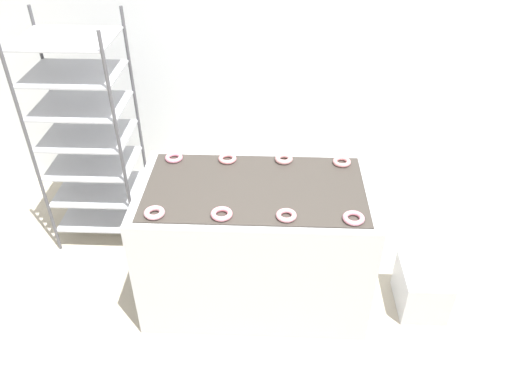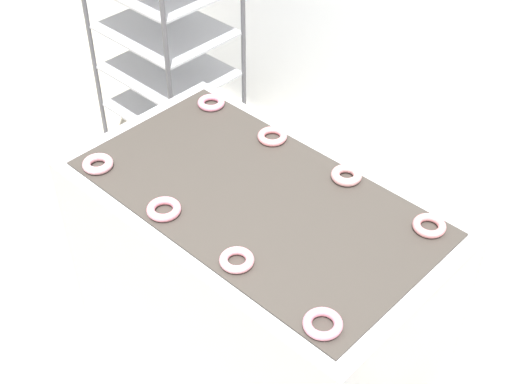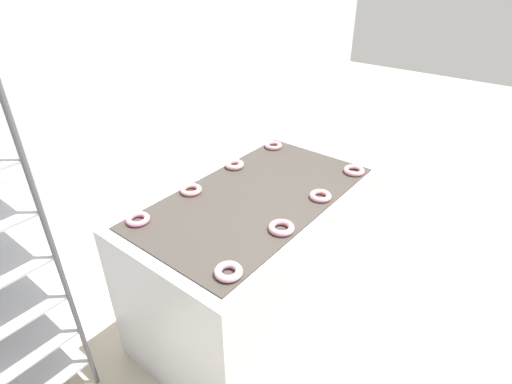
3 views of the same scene
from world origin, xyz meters
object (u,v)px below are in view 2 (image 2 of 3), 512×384
object	(u,v)px
donut_far_midright	(346,175)
donut_far_right	(429,226)
donut_near_left	(98,164)
donut_far_left	(211,103)
donut_near_right	(323,324)
donut_near_midright	(237,260)
donut_far_midleft	(272,136)
fryer_machine	(256,279)
baking_rack_cart	(165,30)
donut_near_midleft	(164,209)

from	to	relation	value
donut_far_midright	donut_far_right	bearing A→B (deg)	-2.60
donut_near_left	donut_far_left	bearing A→B (deg)	89.39
donut_near_right	donut_far_right	distance (m)	0.60
donut_near_midright	donut_far_midright	bearing A→B (deg)	91.08
donut_near_left	donut_near_midright	bearing A→B (deg)	0.66
donut_far_left	donut_far_midright	bearing A→B (deg)	0.87
donut_far_midleft	fryer_machine	bearing A→B (deg)	-56.87
donut_far_left	donut_far_right	bearing A→B (deg)	-0.32
donut_near_left	donut_far_midleft	world-z (taller)	donut_near_left
baking_rack_cart	donut_far_right	size ratio (longest dim) A/B	14.77
donut_near_midleft	donut_near_right	xyz separation A→B (m)	(0.76, -0.01, -0.00)
donut_near_midright	donut_far_midleft	xyz separation A→B (m)	(-0.39, 0.60, -0.00)
donut_far_midright	donut_far_right	size ratio (longest dim) A/B	1.00
donut_near_left	donut_far_left	distance (m)	0.61
fryer_machine	donut_near_left	xyz separation A→B (m)	(-0.57, -0.31, 0.48)
donut_near_midleft	donut_far_midright	bearing A→B (deg)	59.49
fryer_machine	donut_far_right	xyz separation A→B (m)	(0.57, 0.30, 0.48)
baking_rack_cart	donut_near_midleft	bearing A→B (deg)	-40.83
fryer_machine	donut_near_right	bearing A→B (deg)	-27.85
donut_far_midright	donut_far_left	bearing A→B (deg)	-179.13
donut_far_left	donut_far_midleft	size ratio (longest dim) A/B	0.98
donut_far_midleft	donut_far_right	distance (m)	0.77
donut_near_midleft	donut_far_right	world-z (taller)	donut_near_midleft
fryer_machine	donut_near_midright	bearing A→B (deg)	-56.91
fryer_machine	donut_far_right	bearing A→B (deg)	27.65
donut_far_right	fryer_machine	bearing A→B (deg)	-152.35
donut_near_right	donut_far_left	bearing A→B (deg)	151.91
baking_rack_cart	donut_far_left	bearing A→B (deg)	-25.67
fryer_machine	donut_near_left	distance (m)	0.81
donut_far_left	donut_far_midright	size ratio (longest dim) A/B	0.99
donut_near_right	donut_far_midleft	size ratio (longest dim) A/B	1.04
baking_rack_cart	donut_near_right	world-z (taller)	baking_rack_cart
donut_near_midleft	donut_near_right	distance (m)	0.76
donut_near_right	donut_far_midright	xyz separation A→B (m)	(-0.40, 0.62, 0.00)
donut_near_right	donut_near_midleft	bearing A→B (deg)	179.52
donut_near_left	donut_near_midright	distance (m)	0.77
fryer_machine	donut_near_right	world-z (taller)	donut_near_right
donut_near_left	donut_near_right	distance (m)	1.15
donut_far_left	donut_far_midleft	xyz separation A→B (m)	(0.37, 0.00, -0.00)
donut_near_midleft	donut_far_right	size ratio (longest dim) A/B	1.06
fryer_machine	baking_rack_cart	xyz separation A→B (m)	(-1.27, 0.65, 0.44)
baking_rack_cart	donut_near_left	distance (m)	1.18
donut_near_left	donut_far_midright	distance (m)	0.98
baking_rack_cart	donut_near_midright	distance (m)	1.74
donut_near_right	donut_far_right	size ratio (longest dim) A/B	1.05
fryer_machine	donut_far_midleft	bearing A→B (deg)	123.13
fryer_machine	baking_rack_cart	world-z (taller)	baking_rack_cart
donut_near_midleft	donut_far_right	xyz separation A→B (m)	(0.75, 0.60, -0.00)
donut_far_midleft	donut_far_midright	bearing A→B (deg)	1.39
donut_near_left	donut_far_right	bearing A→B (deg)	27.86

